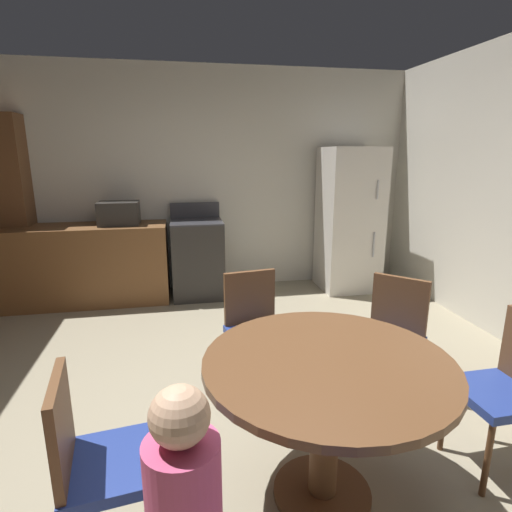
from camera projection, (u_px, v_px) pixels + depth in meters
ground_plane at (245, 433)px, 2.54m from camera, size 14.00×14.00×0.00m
wall_back at (205, 181)px, 5.09m from camera, size 5.42×0.12×2.70m
kitchen_counter at (82, 265)px, 4.67m from camera, size 1.92×0.60×0.90m
pantry_column at (10, 212)px, 4.56m from camera, size 0.44×0.36×2.10m
oven_range at (197, 258)px, 4.90m from camera, size 0.60×0.60×1.10m
refrigerator at (349, 220)px, 5.09m from camera, size 0.68×0.68×1.76m
microwave at (119, 213)px, 4.61m from camera, size 0.44×0.32×0.26m
dining_table at (327, 390)px, 1.94m from camera, size 1.18×1.18×0.76m
chair_west at (96, 457)px, 1.65m from camera, size 0.45×0.45×0.87m
chair_east at (510, 384)px, 2.17m from camera, size 0.41×0.41×0.87m
chair_north at (255, 325)px, 2.91m from camera, size 0.46×0.46×0.87m
chair_northeast at (392, 333)px, 2.79m from camera, size 0.57×0.57×0.87m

